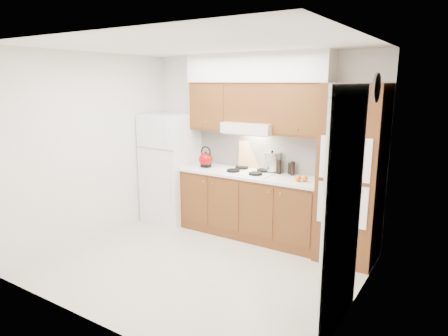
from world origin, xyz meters
name	(u,v)px	position (x,y,z in m)	size (l,w,h in m)	color
floor	(201,265)	(0.00, 0.00, 0.00)	(3.60, 3.60, 0.00)	#BEB5A6
ceiling	(198,45)	(0.00, 0.00, 2.60)	(3.60, 3.60, 0.00)	white
wall_back	(260,145)	(0.00, 1.50, 1.30)	(3.60, 0.02, 2.60)	white
wall_left	(95,148)	(-1.80, 0.00, 1.30)	(0.02, 3.00, 2.60)	white
wall_right	(358,183)	(1.80, 0.00, 1.30)	(0.02, 3.00, 2.60)	white
fridge	(171,168)	(-1.41, 1.14, 0.86)	(0.75, 0.72, 1.72)	white
base_cabinets	(251,206)	(0.02, 1.20, 0.45)	(2.11, 0.60, 0.90)	brown
countertop	(251,174)	(0.03, 1.19, 0.92)	(2.13, 0.62, 0.04)	white
backsplash	(261,151)	(0.02, 1.49, 1.22)	(2.11, 0.03, 0.56)	white
oven_cabinet	(352,174)	(1.44, 1.18, 1.10)	(0.70, 0.65, 2.20)	brown
upper_cab_left	(213,106)	(-0.71, 1.33, 1.85)	(0.63, 0.33, 0.70)	brown
upper_cab_right	(303,110)	(0.72, 1.33, 1.85)	(0.73, 0.33, 0.70)	brown
range_hood	(251,128)	(-0.02, 1.27, 1.57)	(0.75, 0.45, 0.15)	silver
upper_cab_over_hood	(254,102)	(-0.02, 1.33, 1.92)	(0.75, 0.33, 0.55)	brown
soffit	(257,67)	(0.03, 1.32, 2.40)	(2.13, 0.36, 0.40)	silver
cooktop	(248,172)	(-0.02, 1.21, 0.95)	(0.74, 0.50, 0.01)	white
doorway	(344,219)	(1.79, -0.35, 1.05)	(0.02, 0.90, 2.10)	black
wall_clock	(377,88)	(1.79, 0.55, 2.15)	(0.30, 0.30, 0.02)	#3F3833
kettle	(206,160)	(-0.74, 1.17, 1.06)	(0.21, 0.21, 0.21)	maroon
cutting_board	(249,155)	(-0.14, 1.45, 1.14)	(0.32, 0.02, 0.42)	tan
stock_pot	(272,161)	(0.25, 1.40, 1.10)	(0.24, 0.24, 0.25)	silver
condiment_a	(279,167)	(0.39, 1.36, 1.04)	(0.05, 0.05, 0.20)	black
condiment_b	(293,168)	(0.58, 1.38, 1.04)	(0.06, 0.06, 0.19)	black
condiment_c	(290,168)	(0.52, 1.42, 1.02)	(0.06, 0.06, 0.16)	black
orange_near	(298,178)	(0.78, 1.09, 0.98)	(0.08, 0.08, 0.08)	#D9580B
orange_far	(305,179)	(0.86, 1.13, 0.98)	(0.08, 0.08, 0.08)	#FF5E0D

